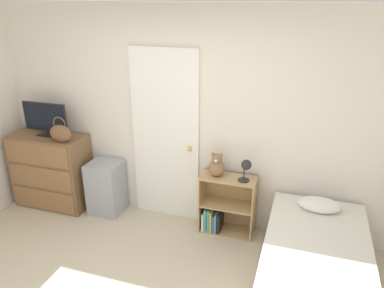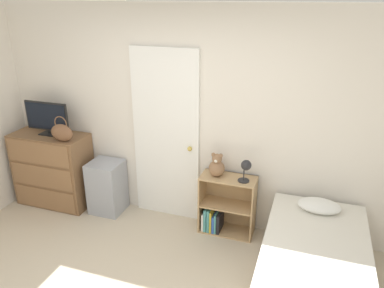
{
  "view_description": "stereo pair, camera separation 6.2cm",
  "coord_description": "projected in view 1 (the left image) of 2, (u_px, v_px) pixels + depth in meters",
  "views": [
    {
      "loc": [
        1.35,
        -1.96,
        2.62
      ],
      "look_at": [
        0.18,
        1.65,
        1.09
      ],
      "focal_mm": 35.0,
      "sensor_mm": 36.0,
      "label": 1
    },
    {
      "loc": [
        1.41,
        -1.94,
        2.62
      ],
      "look_at": [
        0.18,
        1.65,
        1.09
      ],
      "focal_mm": 35.0,
      "sensor_mm": 36.0,
      "label": 2
    }
  ],
  "objects": [
    {
      "name": "teddy_bear",
      "position": [
        217.0,
        166.0,
        4.18
      ],
      "size": [
        0.18,
        0.18,
        0.28
      ],
      "color": "#8C6647",
      "rests_on": "bookshelf"
    },
    {
      "name": "bed",
      "position": [
        314.0,
        270.0,
        3.41
      ],
      "size": [
        0.96,
        1.8,
        0.66
      ],
      "color": "brown",
      "rests_on": "ground_plane"
    },
    {
      "name": "desk_lamp",
      "position": [
        246.0,
        167.0,
        4.03
      ],
      "size": [
        0.14,
        0.14,
        0.26
      ],
      "color": "#262628",
      "rests_on": "bookshelf"
    },
    {
      "name": "tv",
      "position": [
        45.0,
        118.0,
        4.62
      ],
      "size": [
        0.61,
        0.16,
        0.42
      ],
      "color": "black",
      "rests_on": "dresser"
    },
    {
      "name": "door_closed",
      "position": [
        166.0,
        137.0,
        4.43
      ],
      "size": [
        0.82,
        0.09,
        2.09
      ],
      "color": "white",
      "rests_on": "ground_plane"
    },
    {
      "name": "bookshelf",
      "position": [
        223.0,
        209.0,
        4.37
      ],
      "size": [
        0.63,
        0.3,
        0.71
      ],
      "color": "tan",
      "rests_on": "ground_plane"
    },
    {
      "name": "dresser",
      "position": [
        52.0,
        170.0,
        4.87
      ],
      "size": [
        0.97,
        0.46,
        0.97
      ],
      "color": "brown",
      "rests_on": "ground_plane"
    },
    {
      "name": "handbag",
      "position": [
        61.0,
        133.0,
        4.44
      ],
      "size": [
        0.29,
        0.13,
        0.31
      ],
      "color": "brown",
      "rests_on": "dresser"
    },
    {
      "name": "storage_bin",
      "position": [
        106.0,
        187.0,
        4.74
      ],
      "size": [
        0.4,
        0.38,
        0.68
      ],
      "color": "#999EA8",
      "rests_on": "ground_plane"
    },
    {
      "name": "wall_back",
      "position": [
        185.0,
        119.0,
        4.32
      ],
      "size": [
        10.0,
        0.06,
        2.55
      ],
      "color": "silver",
      "rests_on": "ground_plane"
    }
  ]
}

